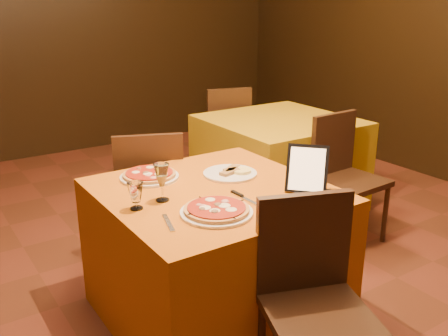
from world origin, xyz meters
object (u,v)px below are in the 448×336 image
chair_side_near (351,181)px  water_glass (136,196)px  wine_glass (162,182)px  chair_side_far (223,132)px  side_table (279,162)px  main_table (214,254)px  tablet (307,169)px  chair_main_near (318,314)px  pizza_near (217,211)px  pizza_far (149,176)px  chair_main_far (149,194)px

chair_side_near → water_glass: bearing=-174.7°
chair_side_near → wine_glass: bearing=-174.7°
chair_side_near → chair_side_far: bearing=87.0°
side_table → main_table: bearing=-141.6°
chair_side_near → chair_side_far: 1.64m
wine_glass → tablet: tablet is taller
chair_side_near → chair_main_near: bearing=-144.8°
pizza_near → pizza_far: 0.60m
chair_main_near → chair_side_near: (1.31, 1.03, 0.00)m
tablet → water_glass: bearing=-150.6°
wine_glass → water_glass: wine_glass is taller
chair_main_near → tablet: 0.75m
chair_side_far → wine_glass: (-1.60, -1.87, 0.39)m
side_table → pizza_far: 1.71m
chair_main_near → wine_glass: size_ratio=4.79×
water_glass → pizza_near: bearing=-42.5°
chair_main_far → chair_side_near: 1.42m
main_table → tablet: size_ratio=4.51×
chair_side_near → wine_glass: wine_glass is taller
water_glass → tablet: (0.81, -0.27, 0.06)m
chair_main_near → main_table: bearing=110.2°
wine_glass → water_glass: 0.15m
side_table → chair_main_near: chair_main_near is taller
pizza_near → wine_glass: 0.32m
side_table → chair_side_near: bearing=-90.0°
chair_side_far → pizza_far: chair_side_far is taller
main_table → pizza_near: bearing=-120.3°
side_table → chair_side_far: chair_side_far is taller
side_table → chair_side_near: chair_side_near is taller
pizza_near → water_glass: bearing=137.5°
chair_main_far → tablet: bearing=130.9°
chair_main_far → pizza_near: (-0.16, -1.07, 0.31)m
chair_main_far → pizza_far: chair_main_far is taller
side_table → tablet: tablet is taller
main_table → wine_glass: bearing=178.7°
main_table → chair_main_near: bearing=-90.0°
pizza_far → water_glass: (-0.23, -0.35, 0.05)m
pizza_far → tablet: size_ratio=1.31×
chair_side_far → main_table: bearing=71.2°
pizza_near → pizza_far: same height
chair_main_far → pizza_near: 1.12m
chair_main_far → pizza_far: size_ratio=2.85×
chair_main_near → tablet: size_ratio=3.73×
chair_main_far → water_glass: size_ratio=7.00×
water_glass → chair_main_far: bearing=61.8°
pizza_far → wine_glass: size_ratio=1.68×
main_table → chair_side_far: 2.29m
side_table → chair_main_near: size_ratio=1.21×
water_glass → wine_glass: bearing=9.0°
wine_glass → pizza_far: bearing=75.1°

